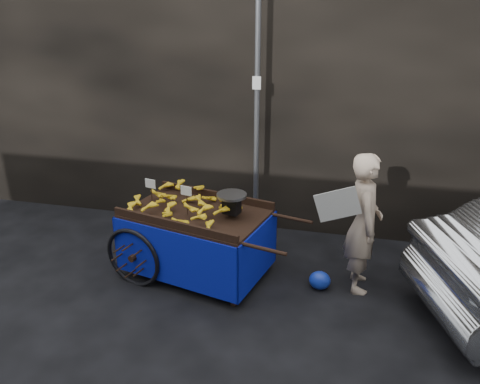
# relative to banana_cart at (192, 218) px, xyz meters

# --- Properties ---
(ground) EXTENTS (80.00, 80.00, 0.00)m
(ground) POSITION_rel_banana_cart_xyz_m (0.29, -0.02, -0.83)
(ground) COLOR black
(ground) RESTS_ON ground
(building_wall) EXTENTS (13.50, 2.00, 5.00)m
(building_wall) POSITION_rel_banana_cart_xyz_m (0.68, 2.58, 1.67)
(building_wall) COLOR black
(building_wall) RESTS_ON ground
(street_pole) EXTENTS (0.12, 0.10, 4.00)m
(street_pole) POSITION_rel_banana_cart_xyz_m (0.59, 1.28, 1.18)
(street_pole) COLOR slate
(street_pole) RESTS_ON ground
(banana_cart) EXTENTS (2.65, 1.63, 1.34)m
(banana_cart) POSITION_rel_banana_cart_xyz_m (0.00, 0.00, 0.00)
(banana_cart) COLOR black
(banana_cart) RESTS_ON ground
(vendor) EXTENTS (0.88, 0.70, 1.82)m
(vendor) POSITION_rel_banana_cart_xyz_m (2.18, 0.17, 0.08)
(vendor) COLOR tan
(vendor) RESTS_ON ground
(plastic_bag) EXTENTS (0.28, 0.22, 0.25)m
(plastic_bag) POSITION_rel_banana_cart_xyz_m (1.70, -0.02, -0.70)
(plastic_bag) COLOR #1731B1
(plastic_bag) RESTS_ON ground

